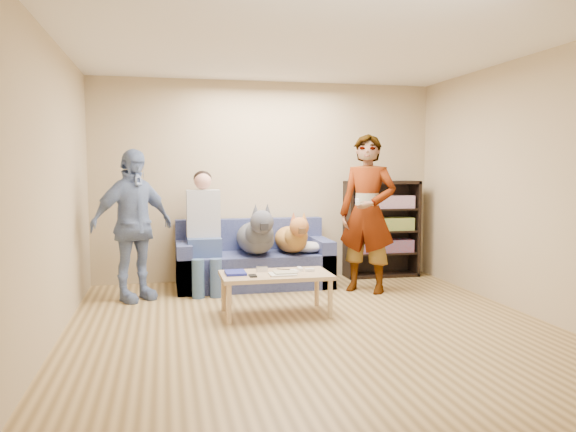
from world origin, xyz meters
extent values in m
plane|color=olive|center=(0.00, 0.00, 0.00)|extent=(5.00, 5.00, 0.00)
plane|color=white|center=(0.00, 0.00, 2.60)|extent=(5.00, 5.00, 0.00)
plane|color=tan|center=(0.00, 2.50, 1.30)|extent=(4.50, 0.00, 4.50)
plane|color=tan|center=(0.00, -2.50, 1.30)|extent=(4.50, 0.00, 4.50)
plane|color=tan|center=(-2.25, 0.00, 1.30)|extent=(0.00, 5.00, 5.00)
plane|color=tan|center=(2.25, 0.00, 1.30)|extent=(0.00, 5.00, 5.00)
ellipsoid|color=#B9B9BE|center=(0.42, 1.91, 0.49)|extent=(0.38, 0.32, 0.13)
imported|color=gray|center=(1.02, 1.47, 0.94)|extent=(0.81, 0.78, 1.87)
imported|color=#7C9DC7|center=(-1.68, 1.61, 0.84)|extent=(1.05, 0.89, 1.69)
cube|color=white|center=(0.82, 1.27, 1.11)|extent=(0.08, 0.13, 0.03)
cube|color=navy|center=(-0.64, 0.73, 0.43)|extent=(0.20, 0.26, 0.03)
cube|color=silver|center=(-0.19, 0.58, 0.43)|extent=(0.26, 0.20, 0.02)
cube|color=#A8A287|center=(-0.16, 0.60, 0.44)|extent=(0.22, 0.17, 0.01)
cube|color=#B5B5BA|center=(-0.36, 0.80, 0.45)|extent=(0.11, 0.06, 0.05)
cube|color=white|center=(0.04, 0.78, 0.43)|extent=(0.04, 0.13, 0.03)
cube|color=white|center=(0.12, 0.70, 0.43)|extent=(0.09, 0.06, 0.03)
cylinder|color=white|center=(-0.04, 0.66, 0.43)|extent=(0.07, 0.07, 0.02)
cylinder|color=white|center=(-0.04, 0.74, 0.43)|extent=(0.07, 0.07, 0.02)
cylinder|color=orange|center=(-0.26, 0.52, 0.42)|extent=(0.13, 0.06, 0.01)
cylinder|color=black|center=(-0.12, 0.86, 0.42)|extent=(0.13, 0.08, 0.01)
cube|color=black|center=(-0.49, 0.56, 0.43)|extent=(0.07, 0.12, 0.02)
cube|color=#515B93|center=(-0.25, 2.05, 0.21)|extent=(1.90, 0.85, 0.42)
cube|color=#515B93|center=(-0.25, 2.38, 0.62)|extent=(1.90, 0.18, 0.40)
cube|color=#515B93|center=(-1.11, 2.05, 0.29)|extent=(0.18, 0.85, 0.58)
cube|color=#515B93|center=(0.61, 2.05, 0.29)|extent=(0.18, 0.85, 0.58)
cube|color=#3D5287|center=(-0.87, 1.97, 0.53)|extent=(0.40, 0.38, 0.22)
cylinder|color=#3E5E89|center=(-0.97, 1.55, 0.21)|extent=(0.14, 0.14, 0.47)
cylinder|color=#415790|center=(-0.77, 1.55, 0.21)|extent=(0.14, 0.14, 0.47)
cube|color=#B7B6BB|center=(-0.87, 2.07, 0.92)|extent=(0.40, 0.24, 0.58)
sphere|color=tan|center=(-0.87, 2.07, 1.32)|extent=(0.21, 0.21, 0.21)
ellipsoid|color=black|center=(-0.87, 2.10, 1.35)|extent=(0.22, 0.22, 0.19)
ellipsoid|color=#4A4D54|center=(-0.24, 1.99, 0.61)|extent=(0.45, 0.93, 0.39)
sphere|color=#4D5158|center=(-0.24, 1.66, 0.71)|extent=(0.34, 0.34, 0.34)
sphere|color=#4D4F57|center=(-0.24, 1.49, 0.86)|extent=(0.27, 0.27, 0.27)
cube|color=black|center=(-0.24, 1.36, 0.82)|extent=(0.09, 0.13, 0.08)
cone|color=#51525B|center=(-0.31, 1.51, 1.00)|extent=(0.09, 0.09, 0.13)
cone|color=#44464E|center=(-0.17, 1.51, 1.00)|extent=(0.09, 0.09, 0.13)
cylinder|color=#4A4B53|center=(-0.24, 2.41, 0.58)|extent=(0.05, 0.30, 0.18)
ellipsoid|color=#B17536|center=(0.21, 2.00, 0.58)|extent=(0.37, 0.78, 0.33)
sphere|color=#B17736|center=(0.21, 1.70, 0.66)|extent=(0.28, 0.28, 0.28)
sphere|color=#A95E33|center=(0.21, 1.54, 0.79)|extent=(0.23, 0.23, 0.23)
cube|color=#4E331B|center=(0.21, 1.43, 0.76)|extent=(0.07, 0.11, 0.07)
cone|color=#C66A3C|center=(0.15, 1.56, 0.91)|extent=(0.07, 0.07, 0.11)
cone|color=#BF733A|center=(0.27, 1.56, 0.91)|extent=(0.07, 0.07, 0.11)
cylinder|color=#A76433|center=(0.21, 2.39, 0.55)|extent=(0.04, 0.25, 0.15)
cube|color=tan|center=(-0.24, 0.68, 0.40)|extent=(1.10, 0.60, 0.04)
cylinder|color=#DABC86|center=(-0.74, 0.43, 0.19)|extent=(0.05, 0.05, 0.38)
cylinder|color=tan|center=(0.26, 0.43, 0.19)|extent=(0.05, 0.05, 0.38)
cylinder|color=tan|center=(-0.74, 0.93, 0.19)|extent=(0.05, 0.05, 0.38)
cylinder|color=#D8AD85|center=(0.26, 0.93, 0.19)|extent=(0.05, 0.05, 0.38)
cube|color=black|center=(1.07, 2.32, 0.65)|extent=(0.04, 0.34, 1.30)
cube|color=black|center=(2.03, 2.32, 0.65)|extent=(0.04, 0.34, 1.30)
cube|color=black|center=(1.55, 2.32, 1.28)|extent=(1.00, 0.34, 0.04)
cube|color=black|center=(1.55, 2.32, 0.02)|extent=(1.00, 0.34, 0.04)
cube|color=black|center=(1.55, 2.48, 0.65)|extent=(1.00, 0.02, 1.30)
cube|color=black|center=(1.55, 2.32, 0.32)|extent=(0.94, 0.32, 0.03)
cube|color=black|center=(1.55, 2.32, 0.62)|extent=(0.94, 0.32, 0.02)
cube|color=black|center=(1.55, 2.32, 0.92)|extent=(0.94, 0.32, 0.02)
cube|color=#B23333|center=(1.55, 2.30, 0.42)|extent=(0.84, 0.24, 0.17)
cube|color=gold|center=(1.55, 2.30, 0.72)|extent=(0.84, 0.24, 0.17)
cube|color=#994C99|center=(1.55, 2.30, 1.02)|extent=(0.84, 0.24, 0.17)
camera|label=1|loc=(-1.32, -4.80, 1.49)|focal=35.00mm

